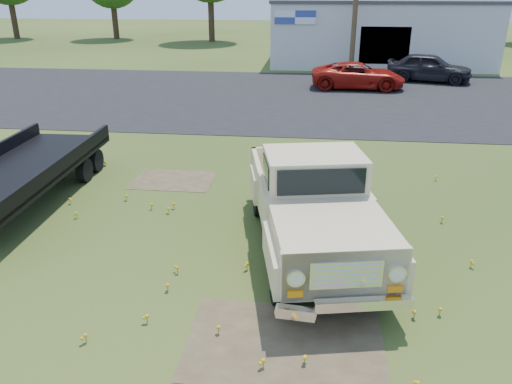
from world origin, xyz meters
TOP-DOWN VIEW (x-y plane):
  - ground at (0.00, 0.00)m, footprint 140.00×140.00m
  - asphalt_lot at (0.00, 15.00)m, footprint 90.00×14.00m
  - dirt_patch_a at (1.50, -3.00)m, footprint 3.00×2.00m
  - dirt_patch_b at (-2.00, 3.50)m, footprint 2.20×1.60m
  - commercial_building at (6.00, 26.99)m, footprint 14.20×8.20m
  - vintage_pickup_truck at (1.85, 0.01)m, footprint 3.34×6.10m
  - flatbed_trailer at (-5.35, 1.67)m, footprint 2.45×6.86m
  - red_pickup at (4.07, 17.48)m, footprint 4.81×2.29m
  - dark_sedan at (8.12, 19.95)m, footprint 4.87×2.95m

SIDE VIEW (x-z plane):
  - ground at x=0.00m, z-range 0.00..0.00m
  - asphalt_lot at x=0.00m, z-range -0.01..0.01m
  - dirt_patch_a at x=1.50m, z-range -0.01..0.01m
  - dirt_patch_b at x=-2.00m, z-range -0.01..0.01m
  - red_pickup at x=4.07m, z-range 0.00..1.33m
  - dark_sedan at x=8.12m, z-range 0.00..1.55m
  - flatbed_trailer at x=-5.35m, z-range 0.00..1.85m
  - vintage_pickup_truck at x=1.85m, z-range 0.00..2.09m
  - commercial_building at x=6.00m, z-range 0.03..4.18m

